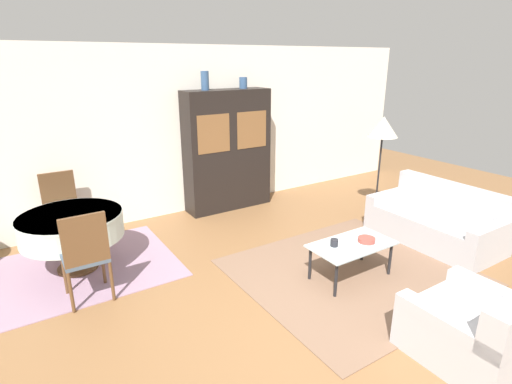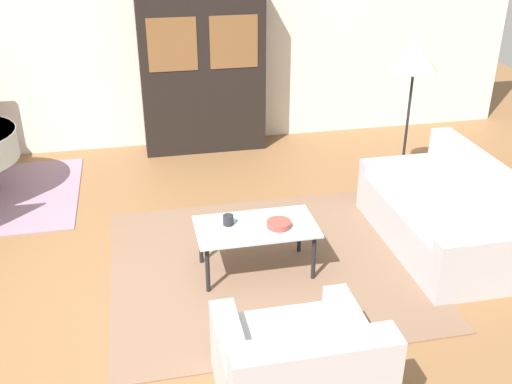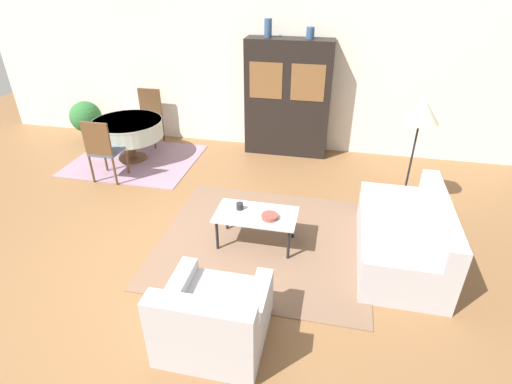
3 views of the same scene
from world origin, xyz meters
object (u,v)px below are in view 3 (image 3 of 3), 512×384
at_px(display_cabinet, 288,99).
at_px(dining_table, 128,129).
at_px(couch, 406,239).
at_px(dining_chair_near, 103,147).
at_px(bowl, 270,216).
at_px(armchair, 213,319).
at_px(vase_short, 310,33).
at_px(vase_tall, 268,28).
at_px(cup, 240,206).
at_px(potted_plant, 86,118).
at_px(floor_lamp, 421,114).
at_px(dining_chair_far, 149,114).
at_px(coffee_table, 256,217).

distance_m(display_cabinet, dining_table, 2.84).
relative_size(couch, dining_chair_near, 1.69).
height_order(dining_chair_near, bowl, dining_chair_near).
xyz_separation_m(armchair, vase_short, (0.34, 4.44, 1.82)).
bearing_deg(vase_tall, dining_table, -157.90).
xyz_separation_m(couch, cup, (-2.00, -0.01, 0.20)).
bearing_deg(vase_short, couch, -61.77).
bearing_deg(potted_plant, display_cabinet, 3.20).
xyz_separation_m(dining_chair_near, bowl, (2.88, -1.19, -0.12)).
distance_m(display_cabinet, floor_lamp, 2.55).
bearing_deg(display_cabinet, dining_chair_far, -177.77).
distance_m(armchair, dining_chair_near, 3.78).
xyz_separation_m(display_cabinet, vase_tall, (-0.37, 0.00, 1.15)).
xyz_separation_m(couch, dining_chair_near, (-4.48, 1.06, 0.30)).
relative_size(coffee_table, floor_lamp, 0.61).
height_order(coffee_table, display_cabinet, display_cabinet).
relative_size(dining_table, cup, 13.40).
xyz_separation_m(coffee_table, dining_chair_far, (-2.70, 2.78, 0.19)).
distance_m(bowl, vase_tall, 3.45).
distance_m(couch, dining_chair_far, 5.24).
bearing_deg(dining_table, coffee_table, -36.01).
height_order(display_cabinet, dining_chair_far, display_cabinet).
distance_m(dining_chair_far, bowl, 4.04).
distance_m(dining_chair_near, dining_chair_far, 1.64).
height_order(dining_table, dining_chair_far, dining_chair_far).
distance_m(floor_lamp, bowl, 2.37).
xyz_separation_m(armchair, dining_table, (-2.63, 3.51, 0.30)).
relative_size(display_cabinet, bowl, 10.00).
bearing_deg(dining_chair_far, bowl, 135.40).
distance_m(armchair, cup, 1.64).
bearing_deg(couch, vase_short, 28.23).
xyz_separation_m(display_cabinet, dining_chair_near, (-2.65, -1.75, -0.43)).
relative_size(cup, potted_plant, 0.12).
bearing_deg(dining_chair_near, coffee_table, -22.90).
relative_size(couch, floor_lamp, 1.07).
xyz_separation_m(armchair, display_cabinet, (0.02, 4.44, 0.73)).
distance_m(bowl, vase_short, 3.37).
height_order(display_cabinet, vase_tall, vase_tall).
height_order(dining_chair_near, floor_lamp, floor_lamp).
relative_size(dining_chair_near, vase_short, 5.62).
bearing_deg(vase_tall, cup, -85.93).
relative_size(display_cabinet, cup, 22.66).
bearing_deg(armchair, dining_chair_far, 121.27).
bearing_deg(cup, bowl, -17.00).
bearing_deg(potted_plant, dining_chair_near, -49.66).
bearing_deg(dining_chair_far, dining_table, 90.00).
relative_size(dining_chair_near, bowl, 5.07).
relative_size(floor_lamp, cup, 18.26).
bearing_deg(cup, vase_tall, 94.07).
xyz_separation_m(armchair, bowl, (0.25, 1.50, 0.18)).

